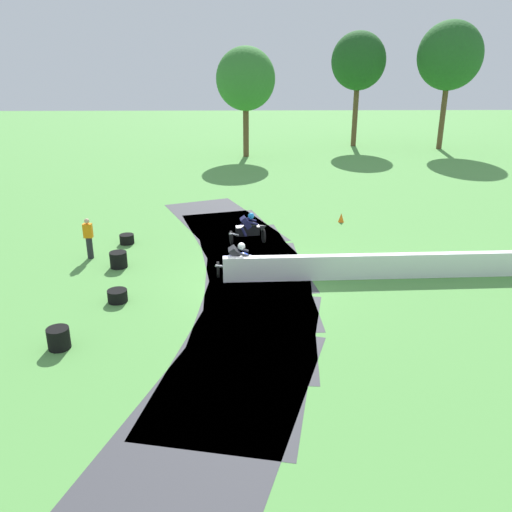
{
  "coord_description": "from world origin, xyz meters",
  "views": [
    {
      "loc": [
        -0.36,
        -17.52,
        7.61
      ],
      "look_at": [
        -0.02,
        0.09,
        0.9
      ],
      "focal_mm": 37.51,
      "sensor_mm": 36.0,
      "label": 1
    }
  ],
  "objects_px": {
    "traffic_cone": "(341,218)",
    "tire_stack_mid_b": "(119,260)",
    "motorcycle_chase_black": "(249,229)",
    "tire_stack_mid_a": "(118,296)",
    "track_marshal": "(89,238)",
    "motorcycle_lead_blue": "(240,260)",
    "tire_stack_near": "(59,338)",
    "tire_stack_far": "(127,239)"
  },
  "relations": [
    {
      "from": "traffic_cone",
      "to": "tire_stack_mid_b",
      "type": "bearing_deg",
      "value": -149.24
    },
    {
      "from": "motorcycle_chase_black",
      "to": "traffic_cone",
      "type": "bearing_deg",
      "value": 34.52
    },
    {
      "from": "tire_stack_mid_a",
      "to": "track_marshal",
      "type": "relative_size",
      "value": 0.39
    },
    {
      "from": "motorcycle_lead_blue",
      "to": "tire_stack_mid_b",
      "type": "height_order",
      "value": "motorcycle_lead_blue"
    },
    {
      "from": "tire_stack_mid_a",
      "to": "track_marshal",
      "type": "distance_m",
      "value": 4.48
    },
    {
      "from": "motorcycle_chase_black",
      "to": "track_marshal",
      "type": "distance_m",
      "value": 6.49
    },
    {
      "from": "motorcycle_chase_black",
      "to": "track_marshal",
      "type": "xyz_separation_m",
      "value": [
        -6.29,
        -1.57,
        0.16
      ]
    },
    {
      "from": "motorcycle_lead_blue",
      "to": "motorcycle_chase_black",
      "type": "distance_m",
      "value": 3.64
    },
    {
      "from": "motorcycle_lead_blue",
      "to": "tire_stack_mid_a",
      "type": "relative_size",
      "value": 2.62
    },
    {
      "from": "tire_stack_near",
      "to": "tire_stack_mid_a",
      "type": "bearing_deg",
      "value": 72.07
    },
    {
      "from": "tire_stack_mid_b",
      "to": "track_marshal",
      "type": "xyz_separation_m",
      "value": [
        -1.33,
        0.98,
        0.52
      ]
    },
    {
      "from": "tire_stack_mid_a",
      "to": "motorcycle_lead_blue",
      "type": "bearing_deg",
      "value": 25.94
    },
    {
      "from": "motorcycle_lead_blue",
      "to": "tire_stack_far",
      "type": "xyz_separation_m",
      "value": [
        -4.84,
        3.76,
        -0.45
      ]
    },
    {
      "from": "motorcycle_lead_blue",
      "to": "track_marshal",
      "type": "distance_m",
      "value": 6.27
    },
    {
      "from": "traffic_cone",
      "to": "motorcycle_chase_black",
      "type": "bearing_deg",
      "value": -145.48
    },
    {
      "from": "track_marshal",
      "to": "motorcycle_chase_black",
      "type": "bearing_deg",
      "value": 13.98
    },
    {
      "from": "tire_stack_near",
      "to": "track_marshal",
      "type": "xyz_separation_m",
      "value": [
        -1.0,
        6.91,
        0.52
      ]
    },
    {
      "from": "motorcycle_chase_black",
      "to": "tire_stack_mid_a",
      "type": "distance_m",
      "value": 7.07
    },
    {
      "from": "motorcycle_lead_blue",
      "to": "tire_stack_near",
      "type": "bearing_deg",
      "value": -135.35
    },
    {
      "from": "tire_stack_far",
      "to": "track_marshal",
      "type": "bearing_deg",
      "value": -122.44
    },
    {
      "from": "traffic_cone",
      "to": "tire_stack_far",
      "type": "bearing_deg",
      "value": -163.21
    },
    {
      "from": "tire_stack_near",
      "to": "tire_stack_far",
      "type": "distance_m",
      "value": 8.62
    },
    {
      "from": "tire_stack_near",
      "to": "traffic_cone",
      "type": "distance_m",
      "value": 15.07
    },
    {
      "from": "tire_stack_mid_a",
      "to": "traffic_cone",
      "type": "relative_size",
      "value": 1.46
    },
    {
      "from": "track_marshal",
      "to": "traffic_cone",
      "type": "distance_m",
      "value": 11.69
    },
    {
      "from": "tire_stack_near",
      "to": "tire_stack_mid_b",
      "type": "height_order",
      "value": "same"
    },
    {
      "from": "tire_stack_near",
      "to": "traffic_cone",
      "type": "height_order",
      "value": "tire_stack_near"
    },
    {
      "from": "tire_stack_far",
      "to": "track_marshal",
      "type": "height_order",
      "value": "track_marshal"
    },
    {
      "from": "tire_stack_near",
      "to": "motorcycle_lead_blue",
      "type": "bearing_deg",
      "value": 44.65
    },
    {
      "from": "tire_stack_mid_b",
      "to": "tire_stack_far",
      "type": "relative_size",
      "value": 1.07
    },
    {
      "from": "motorcycle_lead_blue",
      "to": "tire_stack_far",
      "type": "height_order",
      "value": "motorcycle_lead_blue"
    },
    {
      "from": "tire_stack_near",
      "to": "track_marshal",
      "type": "bearing_deg",
      "value": 98.26
    },
    {
      "from": "tire_stack_far",
      "to": "motorcycle_lead_blue",
      "type": "bearing_deg",
      "value": -37.87
    },
    {
      "from": "track_marshal",
      "to": "traffic_cone",
      "type": "relative_size",
      "value": 3.7
    },
    {
      "from": "traffic_cone",
      "to": "track_marshal",
      "type": "bearing_deg",
      "value": -156.73
    },
    {
      "from": "motorcycle_lead_blue",
      "to": "tire_stack_mid_b",
      "type": "distance_m",
      "value": 4.73
    },
    {
      "from": "tire_stack_far",
      "to": "tire_stack_near",
      "type": "bearing_deg",
      "value": -90.52
    },
    {
      "from": "tire_stack_far",
      "to": "tire_stack_mid_b",
      "type": "bearing_deg",
      "value": -84.77
    },
    {
      "from": "tire_stack_far",
      "to": "track_marshal",
      "type": "relative_size",
      "value": 0.37
    },
    {
      "from": "tire_stack_mid_b",
      "to": "traffic_cone",
      "type": "distance_m",
      "value": 10.93
    },
    {
      "from": "motorcycle_lead_blue",
      "to": "track_marshal",
      "type": "relative_size",
      "value": 1.03
    },
    {
      "from": "motorcycle_lead_blue",
      "to": "traffic_cone",
      "type": "bearing_deg",
      "value": 54.23
    }
  ]
}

